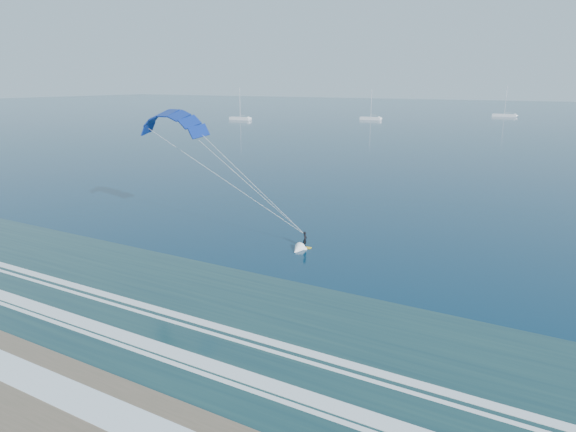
% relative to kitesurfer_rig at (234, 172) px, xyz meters
% --- Properties ---
extents(ground, '(900.00, 900.00, 0.00)m').
position_rel_kitesurfer_rig_xyz_m(ground, '(6.25, -24.64, -7.33)').
color(ground, '#082F48').
rests_on(ground, ground).
extents(kitesurfer_rig, '(18.23, 6.92, 14.29)m').
position_rel_kitesurfer_rig_xyz_m(kitesurfer_rig, '(0.00, 0.00, 0.00)').
color(kitesurfer_rig, yellow).
rests_on(kitesurfer_rig, ground).
extents(sailboat_0, '(9.73, 2.40, 13.09)m').
position_rel_kitesurfer_rig_xyz_m(sailboat_0, '(-96.15, 138.58, -6.64)').
color(sailboat_0, silver).
rests_on(sailboat_0, ground).
extents(sailboat_1, '(8.86, 2.40, 12.15)m').
position_rel_kitesurfer_rig_xyz_m(sailboat_1, '(-49.15, 166.04, -6.65)').
color(sailboat_1, silver).
rests_on(sailboat_1, ground).
extents(sailboat_2, '(10.23, 2.40, 13.58)m').
position_rel_kitesurfer_rig_xyz_m(sailboat_2, '(-3.48, 214.96, -6.64)').
color(sailboat_2, silver).
rests_on(sailboat_2, ground).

